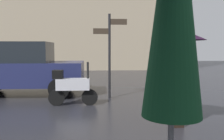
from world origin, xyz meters
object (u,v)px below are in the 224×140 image
folded_patio_umbrella_near (174,8)px  street_signpost (110,47)px  parked_car_left (22,68)px  parked_scooter (71,86)px  pedestrian_with_umbrella (179,47)px

folded_patio_umbrella_near → street_signpost: size_ratio=1.00×
parked_car_left → street_signpost: 3.18m
parked_scooter → parked_car_left: (-1.87, 1.75, 0.39)m
parked_scooter → street_signpost: 1.85m
pedestrian_with_umbrella → street_signpost: bearing=27.1°
parked_car_left → folded_patio_umbrella_near: bearing=-71.4°
parked_scooter → parked_car_left: bearing=115.0°
pedestrian_with_umbrella → parked_car_left: bearing=53.0°
parked_scooter → street_signpost: bearing=18.5°
parked_car_left → street_signpost: size_ratio=1.50×
parked_car_left → pedestrian_with_umbrella: bearing=-46.1°
parked_scooter → folded_patio_umbrella_near: bearing=-99.9°
folded_patio_umbrella_near → pedestrian_with_umbrella: (1.20, 3.43, -0.20)m
pedestrian_with_umbrella → parked_scooter: bearing=53.9°
pedestrian_with_umbrella → parked_car_left: 5.73m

